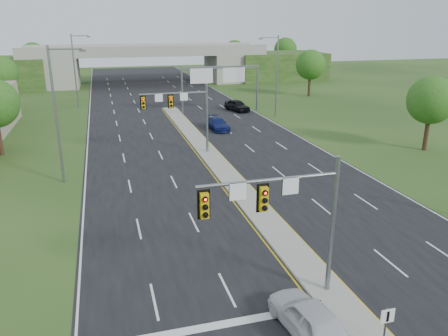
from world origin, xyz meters
name	(u,v)px	position (x,y,z in m)	size (l,w,h in m)	color
ground	(327,292)	(0.00, 0.00, 0.00)	(240.00, 240.00, 0.00)	#223F16
road	(188,131)	(0.00, 35.00, 0.01)	(24.00, 160.00, 0.02)	black
median	(212,158)	(0.00, 23.00, 0.10)	(2.00, 54.00, 0.16)	gray
lane_markings	(194,143)	(-0.60, 28.91, 0.02)	(23.72, 160.00, 0.01)	gold
signal_mast_near	(289,210)	(-2.26, -0.07, 4.73)	(6.62, 0.60, 7.00)	slate
signal_mast_far	(184,108)	(-2.26, 24.93, 4.73)	(6.62, 0.60, 7.00)	slate
keep_right_sign	(386,324)	(0.00, -4.53, 1.52)	(0.60, 0.13, 2.20)	slate
sign_gantry	(220,76)	(6.68, 44.92, 5.24)	(11.58, 0.44, 6.67)	slate
overpass	(147,67)	(0.00, 80.00, 3.55)	(80.00, 14.00, 8.10)	gray
lightpole_l_mid	(58,109)	(-13.30, 20.00, 6.10)	(2.85, 0.25, 11.00)	slate
lightpole_l_far	(76,67)	(-13.30, 55.00, 6.10)	(2.85, 0.25, 11.00)	slate
lightpole_r_far	(276,73)	(13.30, 40.00, 6.10)	(2.85, 0.25, 11.00)	slate
tree_l_mid	(0,73)	(-24.00, 55.00, 5.51)	(5.20, 5.20, 8.12)	#382316
tree_r_near	(431,100)	(22.00, 20.00, 5.18)	(4.80, 4.80, 7.60)	#382316
tree_r_mid	(311,65)	(26.00, 55.00, 5.51)	(5.20, 5.20, 8.12)	#382316
tree_back_b	(34,55)	(-24.00, 94.00, 5.51)	(5.60, 5.60, 8.32)	#382316
tree_back_c	(235,51)	(24.00, 94.00, 5.51)	(5.60, 5.60, 8.32)	#382316
tree_back_d	(285,49)	(38.00, 94.00, 5.84)	(6.00, 6.00, 8.85)	#382316
car_white	(309,318)	(-2.25, -2.56, 0.81)	(1.87, 4.65, 1.59)	silver
car_far_b	(218,124)	(3.61, 34.53, 0.73)	(1.99, 4.90, 1.42)	#0E1854
car_far_c	(237,105)	(9.47, 45.28, 0.85)	(1.96, 4.88, 1.66)	black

